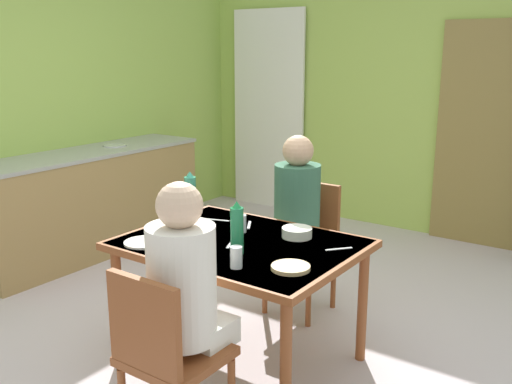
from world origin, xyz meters
The scene contains 24 objects.
ground_plane centered at (0.00, 0.00, 0.00)m, with size 7.21×7.21×0.00m, color #C2B3B8.
wall_back centered at (0.00, 2.77, 1.29)m, with size 4.79×0.10×2.58m, color #A2C054.
wall_left centered at (-2.29, 0.69, 1.29)m, with size 0.10×4.16×2.58m, color #9EC053.
door_wooden centered at (0.75, 2.69, 1.00)m, with size 0.80×0.05×2.00m, color olive.
curtain_panel centered at (-1.54, 2.67, 1.08)m, with size 0.90×0.03×2.17m, color white.
kitchen_counter centered at (-1.96, 0.51, 0.45)m, with size 0.61×2.16×0.91m.
dining_table centered at (0.24, -0.22, 0.65)m, with size 1.26×0.95×0.72m.
chair_near_diner centered at (0.45, -1.05, 0.50)m, with size 0.40×0.40×0.87m.
chair_far_diner centered at (0.17, 0.61, 0.50)m, with size 0.40×0.40×0.87m.
person_near_diner centered at (0.45, -0.91, 0.78)m, with size 0.30×0.37×0.77m.
person_far_diner centered at (0.17, 0.47, 0.78)m, with size 0.30×0.37×0.77m.
water_bottle_green_near centered at (-0.26, -0.06, 0.87)m, with size 0.07×0.07×0.31m.
water_bottle_green_far centered at (0.33, -0.38, 0.85)m, with size 0.07×0.07×0.28m.
serving_bowl_center centered at (0.45, 0.03, 0.75)m, with size 0.17×0.17×0.06m, color white.
dinner_plate_near_left centered at (-0.17, -0.22, 0.73)m, with size 0.23×0.23×0.01m, color white.
dinner_plate_near_right centered at (-0.17, -0.55, 0.73)m, with size 0.21×0.21×0.01m, color white.
dinner_plate_far_center centered at (0.06, -0.48, 0.73)m, with size 0.22×0.22×0.01m, color white.
drinking_glass_by_near_diner centered at (0.45, -0.54, 0.78)m, with size 0.06×0.06×0.11m, color silver.
drinking_glass_by_far_diner centered at (0.14, -0.08, 0.77)m, with size 0.06×0.06×0.10m, color silver.
bread_plate_sliced centered at (0.68, -0.41, 0.73)m, with size 0.19×0.19×0.02m, color #DBB77A.
cutlery_knife_near centered at (-0.12, 0.02, 0.72)m, with size 0.15×0.02×0.00m, color silver.
cutlery_fork_near centered at (0.10, 0.05, 0.72)m, with size 0.15×0.02×0.00m, color silver.
cutlery_knife_far centered at (0.22, -0.28, 0.72)m, with size 0.15×0.02×0.00m, color silver.
cutlery_fork_far centered at (0.74, -0.02, 0.72)m, with size 0.15×0.02×0.00m, color silver.
Camera 1 is at (2.04, -2.62, 1.75)m, focal length 40.43 mm.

